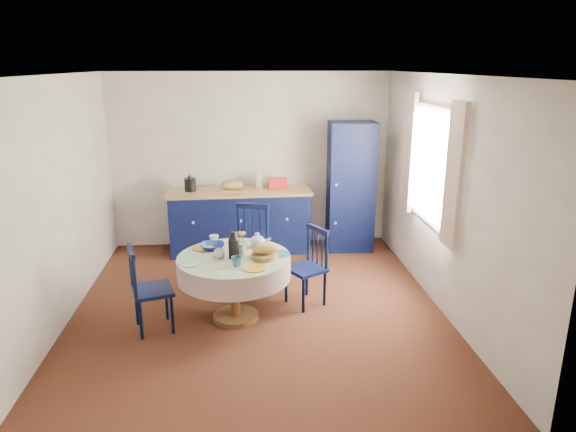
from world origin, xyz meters
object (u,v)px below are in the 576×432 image
at_px(mug_a, 219,254).
at_px(dining_table, 235,267).
at_px(pantry_cabinet, 351,187).
at_px(mug_c, 258,243).
at_px(chair_right, 308,266).
at_px(kitchen_counter, 240,220).
at_px(cobalt_bowl, 213,247).
at_px(mug_b, 237,261).
at_px(chair_far, 250,246).
at_px(mug_d, 214,240).
at_px(chair_left, 148,289).

bearing_deg(mug_a, dining_table, 10.84).
height_order(pantry_cabinet, mug_c, pantry_cabinet).
bearing_deg(chair_right, mug_c, -117.19).
bearing_deg(kitchen_counter, dining_table, -93.10).
bearing_deg(mug_c, cobalt_bowl, -176.13).
bearing_deg(mug_b, cobalt_bowl, 117.08).
bearing_deg(mug_c, mug_a, -143.95).
distance_m(kitchen_counter, mug_a, 2.14).
xyz_separation_m(pantry_cabinet, chair_far, (-1.47, -1.17, -0.42)).
bearing_deg(dining_table, mug_d, 119.13).
height_order(kitchen_counter, chair_far, kitchen_counter).
relative_size(chair_right, mug_a, 8.03).
height_order(mug_a, mug_c, mug_c).
height_order(kitchen_counter, pantry_cabinet, pantry_cabinet).
bearing_deg(chair_right, mug_b, -85.08).
height_order(chair_left, mug_d, chair_left).
bearing_deg(kitchen_counter, pantry_cabinet, -3.41).
height_order(mug_a, mug_b, mug_b).
bearing_deg(chair_left, mug_a, -96.63).
bearing_deg(mug_a, cobalt_bowl, 106.62).
xyz_separation_m(kitchen_counter, mug_b, (-0.04, -2.34, 0.29)).
height_order(pantry_cabinet, chair_far, pantry_cabinet).
xyz_separation_m(chair_left, chair_right, (1.67, 0.46, -0.01)).
bearing_deg(cobalt_bowl, pantry_cabinet, 43.82).
relative_size(kitchen_counter, dining_table, 1.73).
height_order(chair_far, cobalt_bowl, chair_far).
bearing_deg(cobalt_bowl, chair_left, -148.14).
relative_size(chair_left, mug_b, 8.41).
bearing_deg(kitchen_counter, mug_d, -101.21).
xyz_separation_m(chair_right, mug_d, (-1.03, 0.11, 0.31)).
bearing_deg(pantry_cabinet, mug_b, -123.07).
bearing_deg(dining_table, mug_b, -85.89).
height_order(chair_left, mug_a, chair_left).
bearing_deg(dining_table, chair_right, 20.56).
xyz_separation_m(chair_far, cobalt_bowl, (-0.41, -0.62, 0.23)).
relative_size(mug_d, cobalt_bowl, 0.40).
height_order(dining_table, mug_d, dining_table).
bearing_deg(pantry_cabinet, mug_a, -128.97).
bearing_deg(pantry_cabinet, cobalt_bowl, -134.07).
distance_m(chair_left, chair_far, 1.45).
bearing_deg(pantry_cabinet, kitchen_counter, -179.71).
bearing_deg(chair_far, mug_b, -80.79).
bearing_deg(mug_a, chair_right, 19.03).
distance_m(mug_b, mug_d, 0.72).
xyz_separation_m(kitchen_counter, mug_c, (0.19, -1.81, 0.29)).
bearing_deg(chair_right, dining_table, -100.45).
xyz_separation_m(kitchen_counter, cobalt_bowl, (-0.29, -1.85, 0.27)).
distance_m(dining_table, mug_d, 0.50).
distance_m(dining_table, chair_far, 0.87).
xyz_separation_m(kitchen_counter, chair_left, (-0.92, -2.24, -0.01)).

